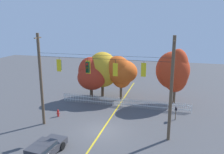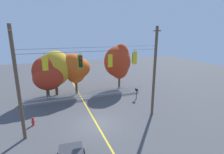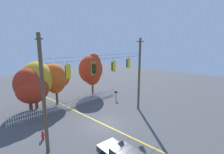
{
  "view_description": "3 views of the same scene",
  "coord_description": "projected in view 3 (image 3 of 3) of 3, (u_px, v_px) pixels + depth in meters",
  "views": [
    {
      "loc": [
        6.25,
        -19.46,
        10.4
      ],
      "look_at": [
        0.98,
        0.12,
        5.36
      ],
      "focal_mm": 37.44,
      "sensor_mm": 36.0,
      "label": 1
    },
    {
      "loc": [
        -3.95,
        -14.3,
        8.5
      ],
      "look_at": [
        1.51,
        -0.14,
        4.59
      ],
      "focal_mm": 27.47,
      "sensor_mm": 36.0,
      "label": 2
    },
    {
      "loc": [
        -11.12,
        -11.65,
        8.32
      ],
      "look_at": [
        1.01,
        -0.13,
        5.03
      ],
      "focal_mm": 26.37,
      "sensor_mm": 36.0,
      "label": 3
    }
  ],
  "objects": [
    {
      "name": "signal_support_span",
      "position": [
        104.0,
        82.0,
        16.49
      ],
      "size": [
        12.65,
        1.1,
        9.16
      ],
      "color": "brown",
      "rests_on": "ground"
    },
    {
      "name": "fire_hydrant",
      "position": [
        43.0,
        135.0,
        14.65
      ],
      "size": [
        0.38,
        0.22,
        0.8
      ],
      "color": "red",
      "rests_on": "ground"
    },
    {
      "name": "roadside_mailbox",
      "position": [
        116.0,
        93.0,
        25.03
      ],
      "size": [
        0.25,
        0.44,
        1.42
      ],
      "color": "brown",
      "rests_on": "ground"
    },
    {
      "name": "white_picket_fence",
      "position": [
        73.0,
        103.0,
        22.33
      ],
      "size": [
        15.89,
        0.06,
        1.11
      ],
      "color": "silver",
      "rests_on": "ground"
    },
    {
      "name": "autumn_maple_far_west",
      "position": [
        92.0,
        70.0,
        27.67
      ],
      "size": [
        4.12,
        3.76,
        6.96
      ],
      "color": "brown",
      "rests_on": "ground"
    },
    {
      "name": "traffic_signal_northbound_secondary",
      "position": [
        67.0,
        71.0,
        13.27
      ],
      "size": [
        0.43,
        0.38,
        1.35
      ],
      "color": "black"
    },
    {
      "name": "autumn_maple_mid",
      "position": [
        35.0,
        81.0,
        21.23
      ],
      "size": [
        4.1,
        4.63,
        6.25
      ],
      "color": "brown",
      "rests_on": "ground"
    },
    {
      "name": "ground",
      "position": [
        105.0,
        125.0,
        17.39
      ],
      "size": [
        80.0,
        80.0,
        0.0
      ],
      "primitive_type": "plane",
      "color": "#4C4C4F"
    },
    {
      "name": "autumn_oak_far_east",
      "position": [
        55.0,
        78.0,
        22.75
      ],
      "size": [
        4.21,
        3.55,
        5.84
      ],
      "color": "brown",
      "rests_on": "ground"
    },
    {
      "name": "traffic_signal_northbound_primary",
      "position": [
        113.0,
        66.0,
        17.16
      ],
      "size": [
        0.43,
        0.38,
        1.46
      ],
      "color": "black"
    },
    {
      "name": "traffic_signal_southbound_primary",
      "position": [
        94.0,
        68.0,
        15.29
      ],
      "size": [
        0.43,
        0.38,
        1.44
      ],
      "color": "black"
    },
    {
      "name": "traffic_signal_eastbound_side",
      "position": [
        128.0,
        63.0,
        18.89
      ],
      "size": [
        0.43,
        0.38,
        1.35
      ],
      "color": "black"
    },
    {
      "name": "lane_centerline_stripe",
      "position": [
        105.0,
        125.0,
        17.39
      ],
      "size": [
        0.16,
        36.0,
        0.01
      ],
      "primitive_type": "cube",
      "color": "gold",
      "rests_on": "ground"
    },
    {
      "name": "autumn_maple_near_fence",
      "position": [
        30.0,
        87.0,
        19.53
      ],
      "size": [
        3.81,
        3.65,
        5.63
      ],
      "color": "brown",
      "rests_on": "ground"
    }
  ]
}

